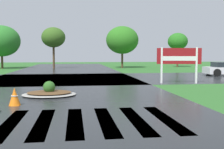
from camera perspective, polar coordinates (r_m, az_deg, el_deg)
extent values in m
cube|color=#232628|center=(12.96, -11.73, -4.41)|extent=(11.36, 80.00, 0.01)
cube|color=#232628|center=(21.81, -10.12, -0.84)|extent=(90.00, 10.22, 0.01)
cube|color=white|center=(8.32, -20.36, -9.51)|extent=(0.45, 3.60, 0.01)
cube|color=white|center=(8.18, -14.11, -9.62)|extent=(0.45, 3.60, 0.01)
cube|color=white|center=(8.13, -7.70, -9.61)|extent=(0.45, 3.60, 0.01)
cube|color=white|center=(8.17, -1.29, -9.49)|extent=(0.45, 3.60, 0.01)
cube|color=white|center=(8.32, 4.96, -9.26)|extent=(0.45, 3.60, 0.01)
cube|color=white|center=(8.56, 10.92, -8.93)|extent=(0.45, 3.60, 0.01)
cube|color=white|center=(18.82, 17.10, 1.82)|extent=(0.14, 0.14, 2.37)
cube|color=white|center=(18.45, 10.25, 1.90)|extent=(0.14, 0.14, 2.37)
cube|color=maroon|center=(18.59, 13.74, 3.74)|extent=(2.85, 0.68, 1.05)
cube|color=white|center=(18.59, 13.73, 3.26)|extent=(2.17, 0.54, 0.29)
ellipsoid|color=#9E9B93|center=(13.21, -12.88, -4.02)|extent=(2.50, 2.06, 0.12)
ellipsoid|color=brown|center=(13.20, -12.89, -3.63)|extent=(2.05, 1.69, 0.10)
sphere|color=#2D6023|center=(13.17, -12.91, -2.55)|extent=(0.56, 0.56, 0.56)
cube|color=#1E232B|center=(26.54, 22.19, 1.93)|extent=(1.94, 1.73, 0.43)
cylinder|color=black|center=(27.02, 19.40, 0.65)|extent=(0.66, 0.28, 0.64)
cylinder|color=black|center=(25.31, 20.98, 0.37)|extent=(0.66, 0.28, 0.64)
cone|color=orange|center=(11.02, -19.57, -4.35)|extent=(0.43, 0.43, 0.68)
torus|color=white|center=(11.02, -19.57, -4.18)|extent=(0.27, 0.27, 0.04)
cube|color=orange|center=(11.07, -19.52, -6.01)|extent=(0.36, 0.36, 0.03)
cylinder|color=#4C3823|center=(38.43, -21.83, 2.58)|extent=(0.28, 0.28, 1.93)
ellipsoid|color=#2C7729|center=(38.45, -21.95, 6.47)|extent=(4.72, 4.72, 4.01)
cylinder|color=#4C3823|center=(36.99, -12.00, 3.56)|extent=(0.28, 0.28, 2.99)
ellipsoid|color=#375C1F|center=(37.04, -12.06, 7.56)|extent=(3.10, 3.10, 2.63)
cylinder|color=#4C3823|center=(37.48, 2.13, 3.09)|extent=(0.28, 0.28, 2.25)
ellipsoid|color=#2D721E|center=(37.52, 2.14, 7.16)|extent=(4.40, 4.40, 3.74)
cylinder|color=#4C3823|center=(41.08, 13.42, 3.42)|extent=(0.28, 0.28, 2.72)
ellipsoid|color=#276E1E|center=(41.11, 13.48, 6.71)|extent=(2.86, 2.86, 2.43)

